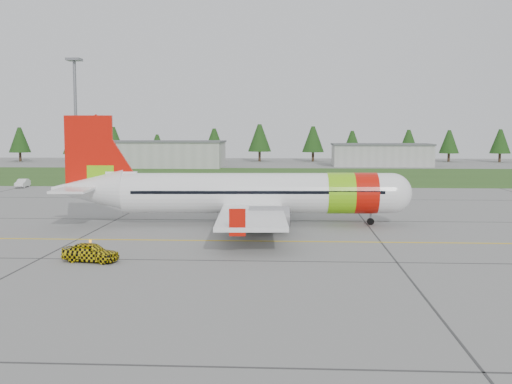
{
  "coord_description": "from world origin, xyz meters",
  "views": [
    {
      "loc": [
        2.76,
        -43.75,
        9.11
      ],
      "look_at": [
        -0.5,
        14.05,
        3.45
      ],
      "focal_mm": 45.0,
      "sensor_mm": 36.0,
      "label": 1
    }
  ],
  "objects": [
    {
      "name": "ground",
      "position": [
        0.0,
        0.0,
        0.0
      ],
      "size": [
        320.0,
        320.0,
        0.0
      ],
      "primitive_type": "plane",
      "color": "gray",
      "rests_on": "ground"
    },
    {
      "name": "treeline",
      "position": [
        0.0,
        138.0,
        5.0
      ],
      "size": [
        160.0,
        8.0,
        10.0
      ],
      "primitive_type": null,
      "color": "#1C3F14",
      "rests_on": "ground"
    },
    {
      "name": "floodlight_mast",
      "position": [
        -32.0,
        58.0,
        10.0
      ],
      "size": [
        0.5,
        0.5,
        20.0
      ],
      "primitive_type": "cylinder",
      "color": "slate",
      "rests_on": "ground"
    },
    {
      "name": "grass_strip",
      "position": [
        0.0,
        82.0,
        0.01
      ],
      "size": [
        320.0,
        50.0,
        0.03
      ],
      "primitive_type": "cube",
      "color": "#30561E",
      "rests_on": "ground"
    },
    {
      "name": "hangar_west",
      "position": [
        -30.0,
        110.0,
        3.0
      ],
      "size": [
        32.0,
        14.0,
        6.0
      ],
      "primitive_type": "cube",
      "color": "#A8A8A3",
      "rests_on": "ground"
    },
    {
      "name": "hangar_east",
      "position": [
        25.0,
        118.0,
        2.6
      ],
      "size": [
        24.0,
        12.0,
        5.2
      ],
      "primitive_type": "cube",
      "color": "#A8A8A3",
      "rests_on": "ground"
    },
    {
      "name": "aircraft",
      "position": [
        -1.34,
        17.0,
        3.01
      ],
      "size": [
        34.46,
        31.75,
        10.43
      ],
      "rotation": [
        0.0,
        0.0,
        0.05
      ],
      "color": "white",
      "rests_on": "ground"
    },
    {
      "name": "follow_me_car",
      "position": [
        -11.11,
        -0.85,
        1.97
      ],
      "size": [
        1.63,
        1.82,
        3.95
      ],
      "primitive_type": "imported",
      "rotation": [
        0.0,
        0.0,
        1.37
      ],
      "color": "yellow",
      "rests_on": "ground"
    },
    {
      "name": "taxi_guideline",
      "position": [
        0.0,
        8.0,
        0.01
      ],
      "size": [
        120.0,
        0.25,
        0.02
      ],
      "primitive_type": "cube",
      "color": "gold",
      "rests_on": "ground"
    },
    {
      "name": "service_van",
      "position": [
        -39.7,
        54.66,
        2.03
      ],
      "size": [
        1.55,
        1.48,
        4.06
      ],
      "primitive_type": "imported",
      "rotation": [
        0.0,
        0.0,
        0.11
      ],
      "color": "silver",
      "rests_on": "ground"
    }
  ]
}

